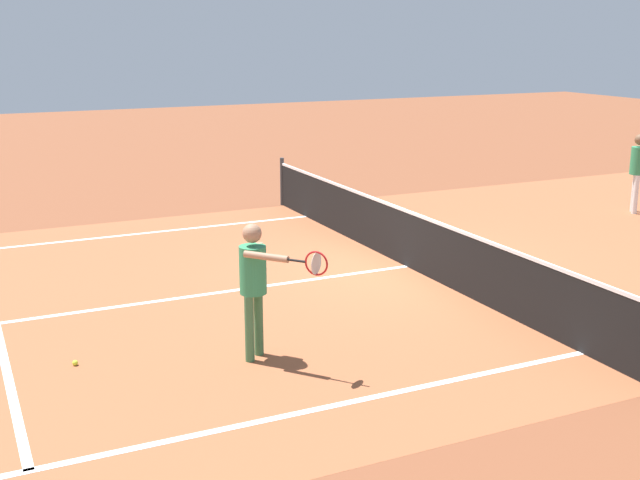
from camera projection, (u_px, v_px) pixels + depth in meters
The scene contains 9 objects.
ground_plane at pixel (407, 266), 13.40m from camera, with size 60.00×60.00×0.00m, color brown.
court_surface_inbounds at pixel (407, 266), 13.40m from camera, with size 10.62×24.40×0.00m, color #9E5433.
line_sideline_left at pixel (7, 247), 14.56m from camera, with size 0.10×11.89×0.01m, color white.
line_sideline_right at pixel (81, 459), 7.36m from camera, with size 0.10×11.89×0.01m, color white.
line_center_service at pixel (224, 292), 12.09m from camera, with size 0.10×6.40×0.01m, color white.
net at pixel (408, 238), 13.28m from camera, with size 10.91×0.09×1.07m.
player_near at pixel (255, 276), 9.39m from camera, with size 1.08×0.70×1.66m.
player_far at pixel (639, 164), 17.10m from camera, with size 0.98×0.89×1.70m.
tennis_ball_mid_court at pixel (75, 363), 9.43m from camera, with size 0.07×0.07×0.07m, color #CCE033.
Camera 1 is at (11.03, -6.77, 3.81)m, focal length 45.16 mm.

